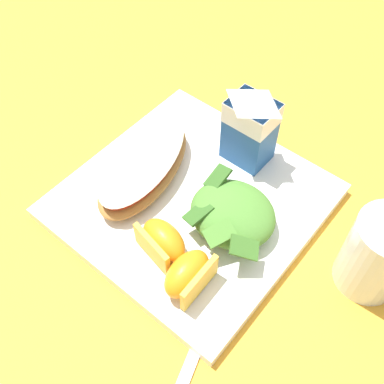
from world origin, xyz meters
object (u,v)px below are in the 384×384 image
white_plate (192,201)px  green_salad_pile (231,215)px  drinking_clear_cup (378,255)px  cheesy_pizza_bread (144,165)px  orange_wedge_front (162,241)px  milk_carton (251,123)px  metal_fork (190,365)px  orange_wedge_middle (188,275)px

white_plate → green_salad_pile: size_ratio=2.59×
white_plate → drinking_clear_cup: 0.22m
drinking_clear_cup → cheesy_pizza_bread: bearing=-168.3°
orange_wedge_front → milk_carton: bearing=93.6°
white_plate → drinking_clear_cup: drinking_clear_cup is taller
drinking_clear_cup → milk_carton: bearing=166.0°
cheesy_pizza_bread → green_salad_pile: (0.13, 0.01, 0.00)m
metal_fork → green_salad_pile: bearing=113.1°
orange_wedge_middle → metal_fork: (0.05, -0.06, -0.03)m
cheesy_pizza_bread → orange_wedge_front: orange_wedge_front is taller
orange_wedge_middle → drinking_clear_cup: size_ratio=0.62×
orange_wedge_front → metal_fork: size_ratio=0.36×
cheesy_pizza_bread → orange_wedge_front: size_ratio=2.80×
green_salad_pile → orange_wedge_middle: green_salad_pile is taller
metal_fork → milk_carton: bearing=114.1°
green_salad_pile → milk_carton: (-0.05, 0.10, 0.04)m
metal_fork → drinking_clear_cup: 0.22m
cheesy_pizza_bread → metal_fork: 0.24m
cheesy_pizza_bread → milk_carton: size_ratio=1.67×
green_salad_pile → metal_fork: (0.06, -0.15, -0.03)m
metal_fork → drinking_clear_cup: drinking_clear_cup is taller
milk_carton → orange_wedge_middle: 0.20m
green_salad_pile → metal_fork: green_salad_pile is taller
milk_carton → drinking_clear_cup: size_ratio=1.12×
milk_carton → orange_wedge_middle: milk_carton is taller
orange_wedge_front → orange_wedge_middle: bearing=-15.0°
orange_wedge_front → cheesy_pizza_bread: bearing=143.7°
metal_fork → orange_wedge_middle: bearing=130.7°
milk_carton → drinking_clear_cup: bearing=-14.0°
cheesy_pizza_bread → orange_wedge_middle: bearing=-29.9°
metal_fork → drinking_clear_cup: bearing=66.3°
cheesy_pizza_bread → orange_wedge_middle: (0.14, -0.08, 0.00)m
green_salad_pile → drinking_clear_cup: drinking_clear_cup is taller
milk_carton → metal_fork: bearing=-65.9°
metal_fork → drinking_clear_cup: (0.09, 0.20, 0.05)m
drinking_clear_cup → orange_wedge_front: bearing=-146.4°
orange_wedge_front → drinking_clear_cup: (0.19, 0.12, 0.01)m
white_plate → orange_wedge_front: size_ratio=4.26×
milk_carton → cheesy_pizza_bread: bearing=-126.7°
green_salad_pile → orange_wedge_front: 0.08m
orange_wedge_front → white_plate: bearing=106.5°
cheesy_pizza_bread → orange_wedge_middle: orange_wedge_middle is taller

